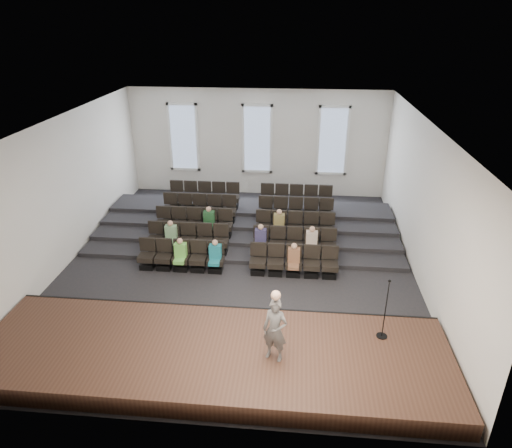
{
  "coord_description": "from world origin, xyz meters",
  "views": [
    {
      "loc": [
        1.92,
        -13.93,
        8.08
      ],
      "look_at": [
        0.56,
        0.5,
        1.34
      ],
      "focal_mm": 32.0,
      "sensor_mm": 36.0,
      "label": 1
    }
  ],
  "objects": [
    {
      "name": "audience",
      "position": [
        0.0,
        0.32,
        0.81
      ],
      "size": [
        5.45,
        2.64,
        1.1
      ],
      "color": "#6AC24D",
      "rests_on": "seating_rows"
    },
    {
      "name": "wall_front",
      "position": [
        0.0,
        -7.02,
        2.5
      ],
      "size": [
        12.0,
        0.04,
        5.0
      ],
      "primitive_type": "cube",
      "color": "silver",
      "rests_on": "ground"
    },
    {
      "name": "wall_left",
      "position": [
        -6.02,
        0.0,
        2.5
      ],
      "size": [
        0.04,
        14.0,
        5.0
      ],
      "primitive_type": "cube",
      "color": "silver",
      "rests_on": "ground"
    },
    {
      "name": "windows",
      "position": [
        0.0,
        6.95,
        2.7
      ],
      "size": [
        8.44,
        0.1,
        3.24
      ],
      "color": "white",
      "rests_on": "wall_back"
    },
    {
      "name": "wall_right",
      "position": [
        6.02,
        0.0,
        2.5
      ],
      "size": [
        0.04,
        14.0,
        5.0
      ],
      "primitive_type": "cube",
      "color": "silver",
      "rests_on": "ground"
    },
    {
      "name": "seating_rows",
      "position": [
        -0.0,
        1.54,
        0.68
      ],
      "size": [
        6.8,
        4.7,
        1.67
      ],
      "color": "black",
      "rests_on": "ground"
    },
    {
      "name": "ceiling",
      "position": [
        0.0,
        0.0,
        5.01
      ],
      "size": [
        12.0,
        14.0,
        0.02
      ],
      "primitive_type": "cube",
      "color": "white",
      "rests_on": "ground"
    },
    {
      "name": "mic_stand",
      "position": [
        4.26,
        -4.24,
        1.01
      ],
      "size": [
        0.29,
        0.29,
        1.71
      ],
      "color": "black",
      "rests_on": "stage"
    },
    {
      "name": "wall_back",
      "position": [
        0.0,
        7.02,
        2.5
      ],
      "size": [
        12.0,
        0.04,
        5.0
      ],
      "primitive_type": "cube",
      "color": "silver",
      "rests_on": "ground"
    },
    {
      "name": "ground",
      "position": [
        0.0,
        0.0,
        0.0
      ],
      "size": [
        14.0,
        14.0,
        0.0
      ],
      "primitive_type": "plane",
      "color": "black",
      "rests_on": "ground"
    },
    {
      "name": "speaker",
      "position": [
        1.55,
        -5.3,
        1.32
      ],
      "size": [
        0.69,
        0.56,
        1.64
      ],
      "primitive_type": "imported",
      "rotation": [
        0.0,
        0.0,
        -0.32
      ],
      "color": "#585553",
      "rests_on": "stage"
    },
    {
      "name": "stage",
      "position": [
        0.0,
        -5.1,
        0.25
      ],
      "size": [
        11.8,
        3.6,
        0.5
      ],
      "primitive_type": "cube",
      "color": "#42291C",
      "rests_on": "ground"
    },
    {
      "name": "stage_lip",
      "position": [
        0.0,
        -3.33,
        0.25
      ],
      "size": [
        11.8,
        0.06,
        0.52
      ],
      "primitive_type": "cube",
      "color": "black",
      "rests_on": "ground"
    },
    {
      "name": "risers",
      "position": [
        0.0,
        3.17,
        0.2
      ],
      "size": [
        11.8,
        4.8,
        0.6
      ],
      "color": "black",
      "rests_on": "ground"
    }
  ]
}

